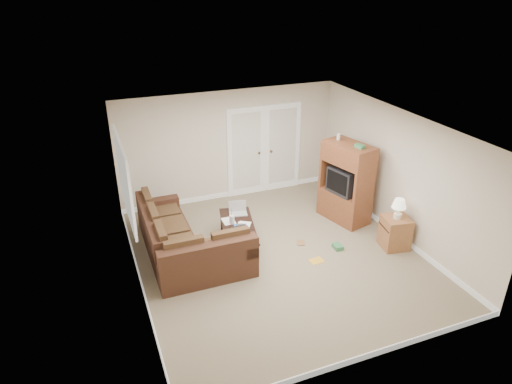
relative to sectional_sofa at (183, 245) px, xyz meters
name	(u,v)px	position (x,y,z in m)	size (l,w,h in m)	color
floor	(277,256)	(1.64, -0.54, -0.31)	(5.50, 5.50, 0.00)	gray
ceiling	(281,126)	(1.64, -0.54, 2.19)	(5.00, 5.50, 0.02)	white
wall_left	(133,221)	(-0.86, -0.54, 0.94)	(0.02, 5.50, 2.50)	beige
wall_right	(398,175)	(4.14, -0.54, 0.94)	(0.02, 5.50, 2.50)	beige
wall_back	(229,145)	(1.64, 2.21, 0.94)	(5.00, 0.02, 2.50)	beige
wall_front	(370,287)	(1.64, -3.29, 0.94)	(5.00, 0.02, 2.50)	beige
baseboards	(278,254)	(1.64, -0.54, -0.26)	(5.00, 5.50, 0.10)	silver
french_doors	(264,150)	(2.49, 2.18, 0.73)	(1.80, 0.05, 2.13)	silver
window_left	(125,179)	(-0.83, 0.46, 1.24)	(0.05, 1.92, 1.42)	silver
sectional_sofa	(183,245)	(0.00, 0.00, 0.00)	(1.71, 2.56, 0.79)	#44281A
coffee_table	(238,231)	(1.10, 0.16, -0.05)	(0.83, 1.28, 0.80)	black
tv_armoire	(346,182)	(3.53, 0.27, 0.54)	(0.82, 1.16, 1.81)	brown
side_cabinet	(395,230)	(3.84, -1.05, 0.06)	(0.56, 0.56, 1.01)	#9D6439
space_heater	(322,182)	(3.84, 1.79, -0.15)	(0.13, 0.11, 0.33)	silver
floor_magazine	(316,261)	(2.23, -0.95, -0.31)	(0.25, 0.20, 0.01)	gold
floor_greenbox	(338,247)	(2.81, -0.73, -0.27)	(0.15, 0.20, 0.08)	#387C49
floor_book	(297,243)	(2.17, -0.26, -0.30)	(0.15, 0.20, 0.02)	olive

